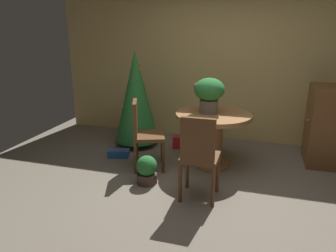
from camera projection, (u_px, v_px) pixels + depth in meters
ground_plane at (201, 197)px, 3.73m from camera, size 6.60×6.60×0.00m
back_wall_panel at (229, 64)px, 5.36m from camera, size 6.00×0.10×2.60m
round_dining_table at (213, 130)px, 4.43m from camera, size 1.04×1.04×0.77m
flower_vase at (209, 92)px, 4.30m from camera, size 0.42×0.41×0.48m
wooden_chair_left at (143, 131)px, 4.37m from camera, size 0.54×0.55×0.96m
wooden_chair_near at (199, 154)px, 3.52m from camera, size 0.41×0.40×1.00m
holiday_tree at (136, 97)px, 5.14m from camera, size 0.71×0.71×1.56m
gift_box_blue at (119, 153)px, 4.88m from camera, size 0.35×0.24×0.11m
gift_box_red at (178, 142)px, 5.23m from camera, size 0.21×0.21×0.20m
wooden_cabinet at (325, 125)px, 4.55m from camera, size 0.47×0.69×1.12m
potted_plant at (147, 170)px, 4.03m from camera, size 0.26×0.26×0.37m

